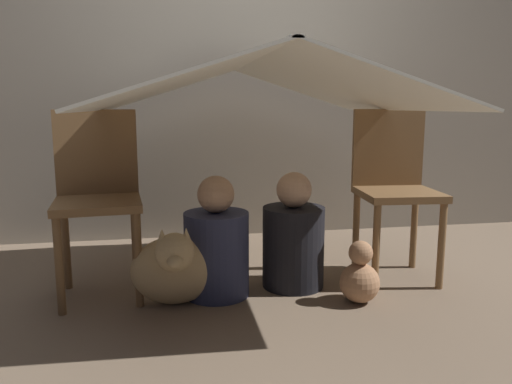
% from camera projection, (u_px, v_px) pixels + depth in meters
% --- Properties ---
extents(ground_plane, '(8.80, 8.80, 0.00)m').
position_uv_depth(ground_plane, '(265.00, 304.00, 2.27)').
color(ground_plane, '#7A6651').
extents(wall_back, '(7.00, 0.05, 2.50)m').
position_uv_depth(wall_back, '(228.00, 51.00, 3.31)').
color(wall_back, gray).
rests_on(wall_back, ground_plane).
extents(chair_left, '(0.42, 0.42, 0.88)m').
position_uv_depth(chair_left, '(98.00, 192.00, 2.35)').
color(chair_left, brown).
rests_on(chair_left, ground_plane).
extents(chair_right, '(0.41, 0.41, 0.88)m').
position_uv_depth(chair_right, '(394.00, 184.00, 2.60)').
color(chair_right, brown).
rests_on(chair_right, ground_plane).
extents(sheet_canopy, '(1.48, 1.53, 0.25)m').
position_uv_depth(sheet_canopy, '(256.00, 83.00, 2.32)').
color(sheet_canopy, silver).
extents(person_front, '(0.31, 0.31, 0.58)m').
position_uv_depth(person_front, '(217.00, 247.00, 2.35)').
color(person_front, '#2D3351').
rests_on(person_front, ground_plane).
extents(person_second, '(0.31, 0.31, 0.58)m').
position_uv_depth(person_second, '(293.00, 240.00, 2.47)').
color(person_second, black).
rests_on(person_second, ground_plane).
extents(dog, '(0.39, 0.36, 0.39)m').
position_uv_depth(dog, '(175.00, 267.00, 2.23)').
color(dog, tan).
rests_on(dog, ground_plane).
extents(plush_toy, '(0.18, 0.18, 0.29)m').
position_uv_depth(plush_toy, '(360.00, 277.00, 2.28)').
color(plush_toy, tan).
rests_on(plush_toy, ground_plane).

